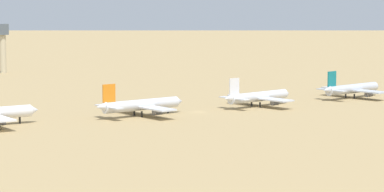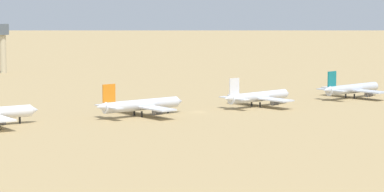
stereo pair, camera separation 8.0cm
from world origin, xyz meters
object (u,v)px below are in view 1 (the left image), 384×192
Objects in this scene: parked_jet_teal_5 at (352,89)px; parked_jet_orange_3 at (140,105)px; parked_jet_white_4 at (258,97)px; control_tower at (3,43)px.

parked_jet_orange_3 is at bearing 171.45° from parked_jet_teal_5.
parked_jet_teal_5 is (47.65, 3.83, 0.05)m from parked_jet_white_4.
parked_jet_teal_5 is at bearing -7.74° from parked_jet_white_4.
parked_jet_white_4 is (49.04, 1.53, -0.15)m from parked_jet_orange_3.
parked_jet_teal_5 reaches higher than parked_jet_white_4.
parked_jet_teal_5 is (96.69, 5.36, -0.09)m from parked_jet_orange_3.
parked_jet_orange_3 is 1.05× the size of parked_jet_white_4.
parked_jet_orange_3 is 49.06m from parked_jet_white_4.
control_tower is (-85.46, 177.87, 11.78)m from parked_jet_teal_5.
control_tower is (11.22, 183.24, 11.69)m from parked_jet_orange_3.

